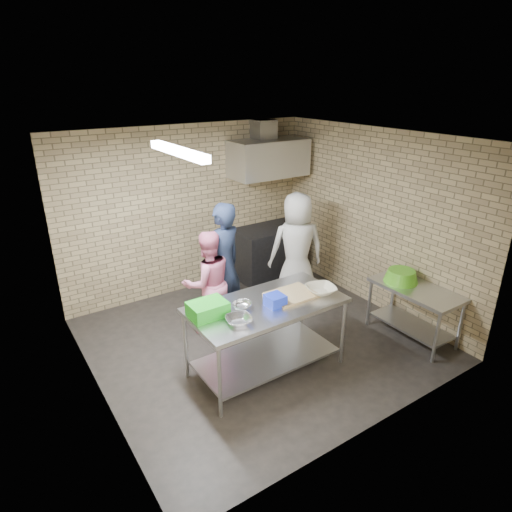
{
  "coord_description": "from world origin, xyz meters",
  "views": [
    {
      "loc": [
        -2.88,
        -4.28,
        3.36
      ],
      "look_at": [
        0.1,
        0.2,
        1.15
      ],
      "focal_mm": 30.87,
      "sensor_mm": 36.0,
      "label": 1
    }
  ],
  "objects_px": {
    "stove": "(269,252)",
    "blue_tub": "(275,300)",
    "woman_pink": "(208,283)",
    "man_navy": "(223,266)",
    "side_counter": "(413,313)",
    "green_crate": "(208,309)",
    "prep_table": "(266,337)",
    "green_basin": "(401,276)",
    "woman_white": "(297,248)",
    "bottle_red": "(265,160)"
  },
  "relations": [
    {
      "from": "prep_table",
      "to": "woman_pink",
      "type": "relative_size",
      "value": 1.23
    },
    {
      "from": "stove",
      "to": "bottle_red",
      "type": "bearing_deg",
      "value": 78.23
    },
    {
      "from": "blue_tub",
      "to": "woman_white",
      "type": "bearing_deg",
      "value": 44.21
    },
    {
      "from": "woman_pink",
      "to": "green_basin",
      "type": "bearing_deg",
      "value": 152.5
    },
    {
      "from": "side_counter",
      "to": "green_crate",
      "type": "distance_m",
      "value": 2.92
    },
    {
      "from": "side_counter",
      "to": "woman_white",
      "type": "xyz_separation_m",
      "value": [
        -0.64,
        1.76,
        0.5
      ]
    },
    {
      "from": "stove",
      "to": "blue_tub",
      "type": "distance_m",
      "value": 2.88
    },
    {
      "from": "man_navy",
      "to": "woman_pink",
      "type": "xyz_separation_m",
      "value": [
        -0.27,
        -0.06,
        -0.17
      ]
    },
    {
      "from": "stove",
      "to": "woman_white",
      "type": "height_order",
      "value": "woman_white"
    },
    {
      "from": "stove",
      "to": "bottle_red",
      "type": "xyz_separation_m",
      "value": [
        0.05,
        0.24,
        1.58
      ]
    },
    {
      "from": "stove",
      "to": "green_basin",
      "type": "relative_size",
      "value": 2.61
    },
    {
      "from": "green_crate",
      "to": "woman_white",
      "type": "height_order",
      "value": "woman_white"
    },
    {
      "from": "green_basin",
      "to": "green_crate",
      "type": "bearing_deg",
      "value": 172.31
    },
    {
      "from": "man_navy",
      "to": "stove",
      "type": "bearing_deg",
      "value": -162.52
    },
    {
      "from": "green_crate",
      "to": "woman_white",
      "type": "bearing_deg",
      "value": 27.94
    },
    {
      "from": "green_basin",
      "to": "woman_pink",
      "type": "xyz_separation_m",
      "value": [
        -2.21,
        1.43,
        -0.09
      ]
    },
    {
      "from": "man_navy",
      "to": "green_crate",
      "type": "bearing_deg",
      "value": 37.57
    },
    {
      "from": "blue_tub",
      "to": "stove",
      "type": "bearing_deg",
      "value": 56.01
    },
    {
      "from": "blue_tub",
      "to": "bottle_red",
      "type": "bearing_deg",
      "value": 57.75
    },
    {
      "from": "bottle_red",
      "to": "green_basin",
      "type": "bearing_deg",
      "value": -82.1
    },
    {
      "from": "side_counter",
      "to": "blue_tub",
      "type": "xyz_separation_m",
      "value": [
        -2.03,
        0.4,
        0.61
      ]
    },
    {
      "from": "side_counter",
      "to": "green_crate",
      "type": "relative_size",
      "value": 2.94
    },
    {
      "from": "stove",
      "to": "blue_tub",
      "type": "height_order",
      "value": "blue_tub"
    },
    {
      "from": "bottle_red",
      "to": "woman_white",
      "type": "height_order",
      "value": "bottle_red"
    },
    {
      "from": "man_navy",
      "to": "prep_table",
      "type": "bearing_deg",
      "value": 68.18
    },
    {
      "from": "bottle_red",
      "to": "stove",
      "type": "bearing_deg",
      "value": -101.77
    },
    {
      "from": "green_crate",
      "to": "green_basin",
      "type": "relative_size",
      "value": 0.89
    },
    {
      "from": "woman_pink",
      "to": "stove",
      "type": "bearing_deg",
      "value": -143.7
    },
    {
      "from": "green_basin",
      "to": "woman_white",
      "type": "xyz_separation_m",
      "value": [
        -0.62,
        1.51,
        0.04
      ]
    },
    {
      "from": "man_navy",
      "to": "blue_tub",
      "type": "bearing_deg",
      "value": 70.72
    },
    {
      "from": "side_counter",
      "to": "man_navy",
      "type": "relative_size",
      "value": 0.66
    },
    {
      "from": "side_counter",
      "to": "man_navy",
      "type": "bearing_deg",
      "value": 138.31
    },
    {
      "from": "stove",
      "to": "green_crate",
      "type": "xyz_separation_m",
      "value": [
        -2.33,
        -2.13,
        0.55
      ]
    },
    {
      "from": "side_counter",
      "to": "bottle_red",
      "type": "bearing_deg",
      "value": 97.62
    },
    {
      "from": "woman_white",
      "to": "man_navy",
      "type": "bearing_deg",
      "value": 22.9
    },
    {
      "from": "prep_table",
      "to": "woman_pink",
      "type": "distance_m",
      "value": 1.22
    },
    {
      "from": "side_counter",
      "to": "woman_pink",
      "type": "distance_m",
      "value": 2.82
    },
    {
      "from": "bottle_red",
      "to": "man_navy",
      "type": "height_order",
      "value": "bottle_red"
    },
    {
      "from": "stove",
      "to": "bottle_red",
      "type": "height_order",
      "value": "bottle_red"
    },
    {
      "from": "woman_pink",
      "to": "bottle_red",
      "type": "bearing_deg",
      "value": -139.11
    },
    {
      "from": "woman_pink",
      "to": "man_navy",
      "type": "bearing_deg",
      "value": -161.71
    },
    {
      "from": "woman_white",
      "to": "side_counter",
      "type": "bearing_deg",
      "value": 131.98
    },
    {
      "from": "stove",
      "to": "woman_white",
      "type": "distance_m",
      "value": 1.09
    },
    {
      "from": "woman_white",
      "to": "bottle_red",
      "type": "bearing_deg",
      "value": -78.68
    },
    {
      "from": "side_counter",
      "to": "woman_white",
      "type": "bearing_deg",
      "value": 109.82
    },
    {
      "from": "prep_table",
      "to": "green_basin",
      "type": "height_order",
      "value": "green_basin"
    },
    {
      "from": "green_basin",
      "to": "man_navy",
      "type": "distance_m",
      "value": 2.45
    },
    {
      "from": "green_crate",
      "to": "side_counter",
      "type": "bearing_deg",
      "value": -12.63
    },
    {
      "from": "prep_table",
      "to": "bottle_red",
      "type": "relative_size",
      "value": 10.19
    },
    {
      "from": "side_counter",
      "to": "stove",
      "type": "distance_m",
      "value": 2.79
    }
  ]
}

